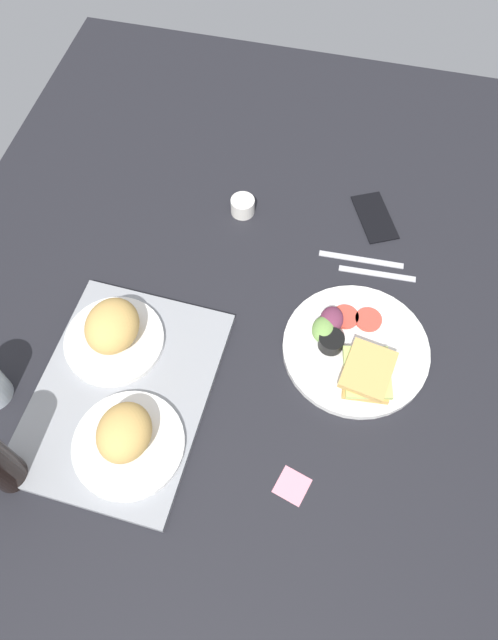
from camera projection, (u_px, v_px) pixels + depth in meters
The scene contains 10 objects.
ground_plane at pixel (261, 344), 123.47cm from camera, with size 190.00×150.00×3.00cm, color black.
serving_tray at pixel (123, 393), 115.50cm from camera, with size 45.00×33.00×1.60cm, color gray.
bread_plate_near at pixel (126, 437), 106.69cm from camera, with size 20.88×20.88×9.19cm.
bread_plate_far at pixel (113, 331), 117.04cm from camera, with size 20.24×20.24×9.73cm.
plate_with_salad at pixel (354, 349), 119.30cm from camera, with size 30.04×30.04×5.40cm.
espresso_cup at pixel (243, 206), 137.46cm from camera, with size 5.60×5.60×4.00cm, color silver.
fork at pixel (377, 273), 130.16cm from camera, with size 17.00×1.40×0.50cm, color #B7B7BC.
knife at pixel (361, 259), 132.06cm from camera, with size 19.00×1.40×0.50cm, color #B7B7BC.
cell_phone at pixel (375, 217), 137.92cm from camera, with size 14.40×7.20×0.80cm, color black.
sticky_note at pixel (292, 486), 107.30cm from camera, with size 5.60×5.60×0.12cm, color pink.
Camera 1 is at (-55.63, -10.65, 108.35)cm, focal length 32.98 mm.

